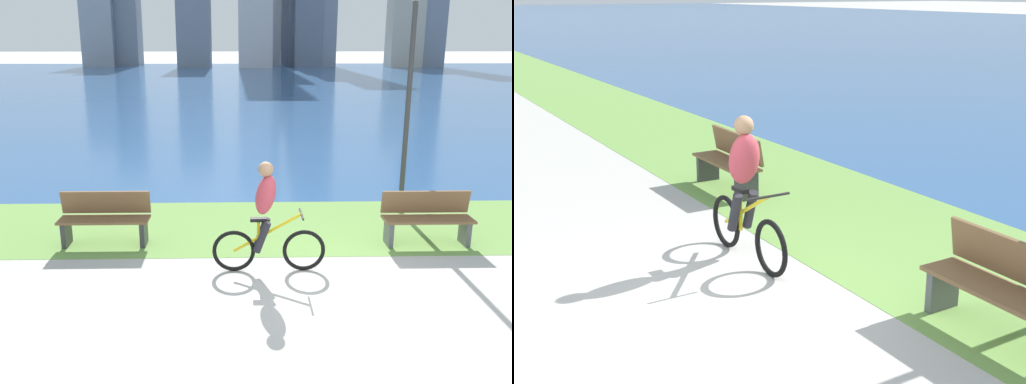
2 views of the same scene
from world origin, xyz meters
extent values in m
plane|color=#B2AFA8|center=(0.00, 0.00, 0.00)|extent=(300.00, 300.00, 0.00)
cube|color=#6B9947|center=(0.00, 3.20, 0.00)|extent=(120.00, 3.05, 0.01)
cube|color=#2D568C|center=(0.00, 38.98, 0.00)|extent=(300.00, 68.50, 0.00)
torus|color=black|center=(-0.31, 1.17, 0.32)|extent=(0.64, 0.06, 0.64)
torus|color=black|center=(-1.36, 1.17, 0.32)|extent=(0.64, 0.06, 0.64)
cylinder|color=gold|center=(-0.86, 1.17, 0.61)|extent=(1.02, 0.04, 0.61)
cylinder|color=gold|center=(-0.99, 1.17, 0.56)|extent=(0.04, 0.04, 0.47)
cube|color=black|center=(-0.99, 1.17, 0.81)|extent=(0.24, 0.10, 0.05)
cylinder|color=black|center=(-0.36, 1.17, 0.89)|extent=(0.03, 0.52, 0.03)
ellipsoid|color=#BF3F4C|center=(-0.89, 1.17, 1.19)|extent=(0.40, 0.36, 0.65)
sphere|color=#A57A59|center=(-0.89, 1.17, 1.57)|extent=(0.22, 0.22, 0.22)
cylinder|color=#26262D|center=(-0.94, 1.27, 0.57)|extent=(0.27, 0.11, 0.49)
cylinder|color=#26262D|center=(-0.94, 1.07, 0.57)|extent=(0.27, 0.11, 0.49)
cube|color=brown|center=(-3.55, 2.30, 0.45)|extent=(1.50, 0.45, 0.04)
cube|color=brown|center=(-3.55, 2.50, 0.70)|extent=(1.50, 0.11, 0.40)
cube|color=#38383D|center=(-2.90, 2.30, 0.23)|extent=(0.08, 0.37, 0.45)
cube|color=#38383D|center=(-4.20, 2.30, 0.23)|extent=(0.08, 0.37, 0.45)
cube|color=brown|center=(1.89, 2.19, 0.45)|extent=(1.50, 0.45, 0.04)
cube|color=brown|center=(1.89, 2.39, 0.70)|extent=(1.50, 0.11, 0.40)
cube|color=#595960|center=(2.54, 2.19, 0.23)|extent=(0.08, 0.37, 0.45)
cube|color=#595960|center=(1.24, 2.19, 0.23)|extent=(0.08, 0.37, 0.45)
cylinder|color=#38383D|center=(1.95, 3.98, 2.04)|extent=(0.10, 0.10, 4.07)
cube|color=#8C939E|center=(-19.35, 65.47, 5.46)|extent=(3.98, 2.68, 10.91)
cube|color=slate|center=(-16.31, 67.45, 7.16)|extent=(3.59, 4.03, 14.31)
cube|color=slate|center=(-7.08, 62.90, 6.51)|extent=(4.03, 3.71, 13.01)
cube|color=slate|center=(5.80, 66.25, 7.19)|extent=(2.13, 2.64, 14.37)
cube|color=slate|center=(5.81, 67.15, 4.57)|extent=(3.74, 2.31, 9.15)
cube|color=#ADA899|center=(18.86, 62.96, 5.35)|extent=(3.92, 3.57, 10.70)
camera|label=1|loc=(-1.21, -6.39, 3.37)|focal=38.11mm
camera|label=2|loc=(5.65, -2.38, 2.99)|focal=48.24mm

